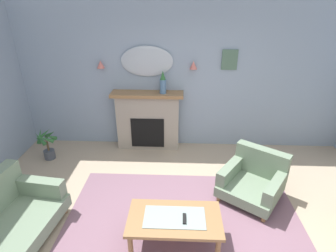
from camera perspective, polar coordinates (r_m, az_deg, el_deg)
The scene contains 13 objects.
floor at distance 3.66m, azimuth 3.29°, elevation -24.33°, with size 7.23×6.11×0.10m, color tan.
wall_back at distance 5.13m, azimuth 3.45°, elevation 10.92°, with size 7.23×0.10×2.90m, color #8C9EB2.
patterned_rug at distance 3.75m, azimuth 3.29°, elevation -21.44°, with size 3.20×2.40×0.01m, color #7F5B6B.
fireplace at distance 5.25m, azimuth -4.29°, elevation 1.03°, with size 1.36×0.36×1.16m.
mantel_vase_left at distance 4.92m, azimuth -1.11°, elevation 9.14°, with size 0.12×0.12×0.42m.
wall_mirror at distance 5.03m, azimuth -4.53°, elevation 13.61°, with size 0.96×0.06×0.56m, color #B2BCC6.
wall_sconce_left at distance 5.16m, azimuth -14.23°, elevation 12.67°, with size 0.14×0.14×0.14m, color #D17066.
wall_sconce_right at distance 4.96m, azimuth 5.47°, elevation 12.82°, with size 0.14×0.14×0.14m, color #D17066.
framed_picture at distance 5.07m, azimuth 13.04°, elevation 13.63°, with size 0.28×0.03×0.36m, color #4C6B56.
coffee_table at distance 3.33m, azimuth 1.40°, elevation -19.66°, with size 1.10×0.60×0.45m.
tv_remote at distance 3.26m, azimuth 3.61°, elevation -19.20°, with size 0.04×0.16×0.02m, color black.
armchair_beside_couch at distance 4.28m, azimuth 17.90°, elevation -10.64°, with size 1.13×1.13×0.71m.
potted_plant_small_fern at distance 5.44m, azimuth -24.44°, elevation -3.57°, with size 0.39×0.40×0.60m.
Camera 1 is at (-0.09, -2.36, 2.74)m, focal length 28.50 mm.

